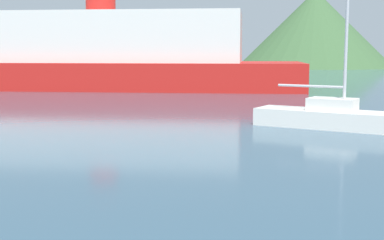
% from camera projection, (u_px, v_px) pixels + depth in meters
% --- Properties ---
extents(sailboat_inner, '(5.55, 4.89, 9.37)m').
position_uv_depth(sailboat_inner, '(332.00, 115.00, 20.34)').
color(sailboat_inner, white).
rests_on(sailboat_inner, ground_plane).
extents(ferry_distant, '(32.67, 16.70, 7.45)m').
position_uv_depth(ferry_distant, '(102.00, 55.00, 42.21)').
color(ferry_distant, red).
rests_on(ferry_distant, ground_plane).
extents(hill_central, '(30.02, 30.02, 7.28)m').
position_uv_depth(hill_central, '(168.00, 47.00, 100.86)').
color(hill_central, '#4C6647').
rests_on(hill_central, ground_plane).
extents(hill_east, '(27.48, 27.48, 13.54)m').
position_uv_depth(hill_east, '(314.00, 29.00, 95.10)').
color(hill_east, '#3D6038').
rests_on(hill_east, ground_plane).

